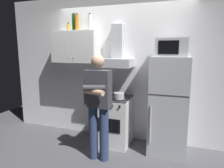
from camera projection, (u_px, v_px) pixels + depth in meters
ground_plane at (112, 149)px, 3.50m from camera, size 7.00×7.00×0.00m
back_wall_tiled at (122, 69)px, 3.82m from camera, size 4.80×0.10×2.70m
upper_cabinet at (76, 47)px, 3.82m from camera, size 0.90×0.37×0.60m
stove_oven at (114, 120)px, 3.67m from camera, size 0.60×0.62×0.87m
range_hood at (116, 56)px, 3.59m from camera, size 0.60×0.44×0.75m
refrigerator at (169, 106)px, 3.30m from camera, size 0.60×0.62×1.60m
microwave at (172, 47)px, 3.16m from camera, size 0.48×0.37×0.28m
person_standing at (98, 104)px, 3.04m from camera, size 0.38×0.33×1.64m
cooking_pot at (119, 96)px, 3.43m from camera, size 0.28×0.18×0.11m
bottle_wine_green at (74, 22)px, 3.78m from camera, size 0.07×0.07×0.32m
bottle_vodka_clear at (90, 22)px, 3.69m from camera, size 0.07×0.07×0.31m
bottle_spice_jar at (69, 27)px, 3.83m from camera, size 0.06×0.06×0.15m
bottle_liquor_amber at (77, 22)px, 3.71m from camera, size 0.07×0.07×0.31m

